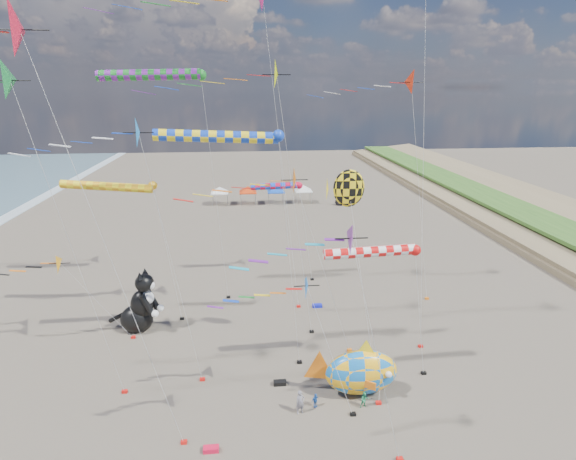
% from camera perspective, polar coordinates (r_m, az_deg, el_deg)
% --- Properties ---
extents(delta_kite_0, '(11.02, 1.77, 7.92)m').
position_cam_1_polar(delta_kite_0, '(39.74, -27.68, -4.23)').
color(delta_kite_0, '#FFA616').
rests_on(delta_kite_0, ground).
extents(delta_kite_1, '(11.45, 2.01, 15.24)m').
position_cam_1_polar(delta_kite_1, '(31.30, -0.10, 6.23)').
color(delta_kite_1, '#DD6108').
rests_on(delta_kite_1, ground).
extents(delta_kite_2, '(15.76, 2.82, 24.02)m').
position_cam_1_polar(delta_kite_2, '(24.06, -31.53, 20.64)').
color(delta_kite_2, red).
rests_on(delta_kite_2, ground).
extents(delta_kite_3, '(8.28, 1.71, 14.45)m').
position_cam_1_polar(delta_kite_3, '(21.08, 6.77, -1.49)').
color(delta_kite_3, '#741D8F').
rests_on(delta_kite_3, ground).
extents(delta_kite_4, '(8.73, 1.73, 9.64)m').
position_cam_1_polar(delta_kite_4, '(26.16, 0.38, -8.86)').
color(delta_kite_4, blue).
rests_on(delta_kite_4, ground).
extents(delta_kite_6, '(11.55, 2.43, 21.81)m').
position_cam_1_polar(delta_kite_6, '(41.25, 14.87, 17.41)').
color(delta_kite_6, red).
rests_on(delta_kite_6, ground).
extents(delta_kite_8, '(12.16, 2.21, 22.12)m').
position_cam_1_polar(delta_kite_8, '(33.66, -3.73, 18.61)').
color(delta_kite_8, '#C9DD09').
rests_on(delta_kite_8, ground).
extents(delta_kite_9, '(9.78, 1.97, 18.63)m').
position_cam_1_polar(delta_kite_9, '(28.96, -20.59, 11.01)').
color(delta_kite_9, '#1D7EE1').
rests_on(delta_kite_9, ground).
extents(delta_kite_10, '(11.75, 2.32, 21.68)m').
position_cam_1_polar(delta_kite_10, '(29.92, -32.33, 15.30)').
color(delta_kite_10, '#1A8339').
rests_on(delta_kite_10, ground).
extents(windsock_0, '(9.54, 0.80, 17.50)m').
position_cam_1_polar(windsock_0, '(29.48, -8.19, 11.53)').
color(windsock_0, '#133BBE').
rests_on(windsock_0, ground).
extents(windsock_1, '(10.33, 0.96, 21.57)m').
position_cam_1_polar(windsock_1, '(41.69, -16.54, 18.28)').
color(windsock_1, '#167D23').
rests_on(windsock_1, ground).
extents(windsock_2, '(7.85, 0.76, 10.15)m').
position_cam_1_polar(windsock_2, '(30.17, 11.07, -2.80)').
color(windsock_2, red).
rests_on(windsock_2, ground).
extents(windsock_3, '(6.59, 0.70, 10.91)m').
position_cam_1_polar(windsock_3, '(45.71, -1.19, 5.52)').
color(windsock_3, red).
rests_on(windsock_3, ground).
extents(windsock_4, '(8.96, 0.73, 12.78)m').
position_cam_1_polar(windsock_4, '(39.36, -21.45, 5.09)').
color(windsock_4, orange).
rests_on(windsock_4, ground).
extents(angelfish_kite, '(3.74, 3.02, 14.78)m').
position_cam_1_polar(angelfish_kite, '(31.27, 7.38, 5.07)').
color(angelfish_kite, yellow).
rests_on(angelfish_kite, ground).
extents(cat_inflatable, '(4.59, 3.11, 5.65)m').
position_cam_1_polar(cat_inflatable, '(40.67, -18.44, -8.43)').
color(cat_inflatable, black).
rests_on(cat_inflatable, ground).
extents(fish_inflatable, '(6.62, 3.00, 4.35)m').
position_cam_1_polar(fish_inflatable, '(31.96, 9.18, -17.40)').
color(fish_inflatable, blue).
rests_on(fish_inflatable, ground).
extents(person_adult, '(0.69, 0.55, 1.64)m').
position_cam_1_polar(person_adult, '(30.83, 1.57, -21.02)').
color(person_adult, gray).
rests_on(person_adult, ground).
extents(child_green, '(0.62, 0.51, 1.17)m').
position_cam_1_polar(child_green, '(31.79, 9.71, -20.48)').
color(child_green, '#278A58').
rests_on(child_green, ground).
extents(child_blue, '(0.63, 0.52, 1.00)m').
position_cam_1_polar(child_blue, '(31.53, 3.48, -20.78)').
color(child_blue, blue).
rests_on(child_blue, ground).
extents(kite_bag_0, '(0.90, 0.44, 0.30)m').
position_cam_1_polar(kite_bag_0, '(33.53, -1.03, -18.83)').
color(kite_bag_0, black).
rests_on(kite_bag_0, ground).
extents(kite_bag_1, '(0.90, 0.44, 0.30)m').
position_cam_1_polar(kite_bag_1, '(29.18, -9.75, -25.74)').
color(kite_bag_1, red).
rests_on(kite_bag_1, ground).
extents(kite_bag_3, '(0.90, 0.44, 0.30)m').
position_cam_1_polar(kite_bag_3, '(43.63, 3.72, -9.57)').
color(kite_bag_3, '#131BC0').
rests_on(kite_bag_3, ground).
extents(tent_row, '(19.20, 4.20, 3.80)m').
position_cam_1_polar(tent_row, '(80.57, -3.34, 5.50)').
color(tent_row, white).
rests_on(tent_row, ground).
extents(parked_car, '(3.70, 1.74, 1.22)m').
position_cam_1_polar(parked_car, '(81.19, 7.29, 3.64)').
color(parked_car, '#26262D').
rests_on(parked_car, ground).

